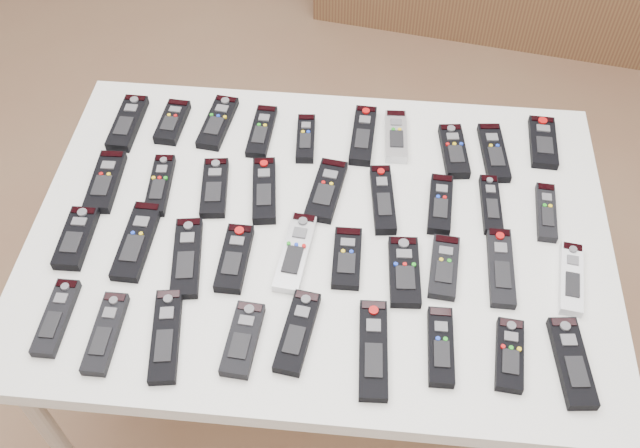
# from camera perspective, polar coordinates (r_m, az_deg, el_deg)

# --- Properties ---
(ground) EXTENTS (4.00, 4.00, 0.00)m
(ground) POSITION_cam_1_polar(r_m,az_deg,el_deg) (2.27, 0.32, -9.92)
(ground) COLOR #8B5F46
(ground) RESTS_ON ground
(table) EXTENTS (1.25, 0.88, 0.78)m
(table) POSITION_cam_1_polar(r_m,az_deg,el_deg) (1.59, -0.00, -1.77)
(table) COLOR white
(table) RESTS_ON ground
(remote_0) EXTENTS (0.06, 0.18, 0.02)m
(remote_0) POSITION_cam_1_polar(r_m,az_deg,el_deg) (1.82, -15.14, 7.81)
(remote_0) COLOR black
(remote_0) RESTS_ON table
(remote_1) EXTENTS (0.06, 0.14, 0.02)m
(remote_1) POSITION_cam_1_polar(r_m,az_deg,el_deg) (1.79, -11.72, 7.99)
(remote_1) COLOR black
(remote_1) RESTS_ON table
(remote_2) EXTENTS (0.08, 0.18, 0.02)m
(remote_2) POSITION_cam_1_polar(r_m,az_deg,el_deg) (1.78, -8.18, 8.04)
(remote_2) COLOR black
(remote_2) RESTS_ON table
(remote_3) EXTENTS (0.06, 0.17, 0.02)m
(remote_3) POSITION_cam_1_polar(r_m,az_deg,el_deg) (1.74, -4.69, 7.40)
(remote_3) COLOR black
(remote_3) RESTS_ON table
(remote_4) EXTENTS (0.05, 0.15, 0.02)m
(remote_4) POSITION_cam_1_polar(r_m,az_deg,el_deg) (1.72, -1.16, 6.86)
(remote_4) COLOR black
(remote_4) RESTS_ON table
(remote_5) EXTENTS (0.06, 0.19, 0.02)m
(remote_5) POSITION_cam_1_polar(r_m,az_deg,el_deg) (1.73, 3.46, 7.10)
(remote_5) COLOR black
(remote_5) RESTS_ON table
(remote_6) EXTENTS (0.06, 0.16, 0.02)m
(remote_6) POSITION_cam_1_polar(r_m,az_deg,el_deg) (1.73, 6.10, 6.99)
(remote_6) COLOR #B7B7BC
(remote_6) RESTS_ON table
(remote_7) EXTENTS (0.07, 0.17, 0.02)m
(remote_7) POSITION_cam_1_polar(r_m,az_deg,el_deg) (1.71, 10.66, 5.75)
(remote_7) COLOR black
(remote_7) RESTS_ON table
(remote_8) EXTENTS (0.07, 0.18, 0.02)m
(remote_8) POSITION_cam_1_polar(r_m,az_deg,el_deg) (1.73, 13.72, 5.58)
(remote_8) COLOR black
(remote_8) RESTS_ON table
(remote_9) EXTENTS (0.07, 0.16, 0.02)m
(remote_9) POSITION_cam_1_polar(r_m,az_deg,el_deg) (1.79, 17.41, 6.27)
(remote_9) COLOR black
(remote_9) RESTS_ON table
(remote_10) EXTENTS (0.07, 0.18, 0.02)m
(remote_10) POSITION_cam_1_polar(r_m,az_deg,el_deg) (1.69, -16.78, 3.28)
(remote_10) COLOR black
(remote_10) RESTS_ON table
(remote_11) EXTENTS (0.06, 0.17, 0.02)m
(remote_11) POSITION_cam_1_polar(r_m,az_deg,el_deg) (1.65, -12.68, 3.07)
(remote_11) COLOR black
(remote_11) RESTS_ON table
(remote_12) EXTENTS (0.08, 0.17, 0.02)m
(remote_12) POSITION_cam_1_polar(r_m,az_deg,el_deg) (1.63, -8.44, 2.90)
(remote_12) COLOR black
(remote_12) RESTS_ON table
(remote_13) EXTENTS (0.08, 0.19, 0.02)m
(remote_13) POSITION_cam_1_polar(r_m,az_deg,el_deg) (1.61, -4.48, 2.71)
(remote_13) COLOR black
(remote_13) RESTS_ON table
(remote_14) EXTENTS (0.09, 0.18, 0.02)m
(remote_14) POSITION_cam_1_polar(r_m,az_deg,el_deg) (1.60, 0.51, 2.72)
(remote_14) COLOR black
(remote_14) RESTS_ON table
(remote_15) EXTENTS (0.07, 0.19, 0.02)m
(remote_15) POSITION_cam_1_polar(r_m,az_deg,el_deg) (1.59, 5.05, 1.98)
(remote_15) COLOR black
(remote_15) RESTS_ON table
(remote_16) EXTENTS (0.06, 0.16, 0.02)m
(remote_16) POSITION_cam_1_polar(r_m,az_deg,el_deg) (1.60, 9.60, 1.56)
(remote_16) COLOR black
(remote_16) RESTS_ON table
(remote_17) EXTENTS (0.04, 0.16, 0.02)m
(remote_17) POSITION_cam_1_polar(r_m,az_deg,el_deg) (1.62, 13.51, 1.53)
(remote_17) COLOR black
(remote_17) RESTS_ON table
(remote_18) EXTENTS (0.05, 0.16, 0.02)m
(remote_18) POSITION_cam_1_polar(r_m,az_deg,el_deg) (1.64, 17.64, 0.91)
(remote_18) COLOR black
(remote_18) RESTS_ON table
(remote_19) EXTENTS (0.06, 0.16, 0.02)m
(remote_19) POSITION_cam_1_polar(r_m,az_deg,el_deg) (1.60, -18.93, -1.07)
(remote_19) COLOR black
(remote_19) RESTS_ON table
(remote_20) EXTENTS (0.06, 0.20, 0.02)m
(remote_20) POSITION_cam_1_polar(r_m,az_deg,el_deg) (1.56, -14.44, -1.33)
(remote_20) COLOR black
(remote_20) RESTS_ON table
(remote_21) EXTENTS (0.08, 0.20, 0.02)m
(remote_21) POSITION_cam_1_polar(r_m,az_deg,el_deg) (1.51, -10.61, -2.65)
(remote_21) COLOR black
(remote_21) RESTS_ON table
(remote_22) EXTENTS (0.06, 0.16, 0.02)m
(remote_22) POSITION_cam_1_polar(r_m,az_deg,el_deg) (1.49, -6.86, -2.73)
(remote_22) COLOR black
(remote_22) RESTS_ON table
(remote_23) EXTENTS (0.07, 0.20, 0.02)m
(remote_23) POSITION_cam_1_polar(r_m,az_deg,el_deg) (1.49, -1.98, -2.27)
(remote_23) COLOR #B7B7BC
(remote_23) RESTS_ON table
(remote_24) EXTENTS (0.06, 0.15, 0.02)m
(remote_24) POSITION_cam_1_polar(r_m,az_deg,el_deg) (1.49, 2.16, -2.74)
(remote_24) COLOR black
(remote_24) RESTS_ON table
(remote_25) EXTENTS (0.07, 0.17, 0.02)m
(remote_25) POSITION_cam_1_polar(r_m,az_deg,el_deg) (1.47, 6.76, -3.80)
(remote_25) COLOR black
(remote_25) RESTS_ON table
(remote_26) EXTENTS (0.07, 0.16, 0.02)m
(remote_26) POSITION_cam_1_polar(r_m,az_deg,el_deg) (1.49, 9.90, -3.40)
(remote_26) COLOR black
(remote_26) RESTS_ON table
(remote_27) EXTENTS (0.05, 0.19, 0.02)m
(remote_27) POSITION_cam_1_polar(r_m,az_deg,el_deg) (1.52, 14.26, -3.37)
(remote_27) COLOR black
(remote_27) RESTS_ON table
(remote_28) EXTENTS (0.07, 0.18, 0.02)m
(remote_28) POSITION_cam_1_polar(r_m,az_deg,el_deg) (1.54, 19.45, -4.11)
(remote_28) COLOR silver
(remote_28) RESTS_ON table
(remote_29) EXTENTS (0.05, 0.17, 0.02)m
(remote_29) POSITION_cam_1_polar(r_m,az_deg,el_deg) (1.49, -20.35, -7.02)
(remote_29) COLOR black
(remote_29) RESTS_ON table
(remote_30) EXTENTS (0.05, 0.17, 0.02)m
(remote_30) POSITION_cam_1_polar(r_m,az_deg,el_deg) (1.44, -16.78, -8.35)
(remote_30) COLOR black
(remote_30) RESTS_ON table
(remote_31) EXTENTS (0.08, 0.20, 0.02)m
(remote_31) POSITION_cam_1_polar(r_m,az_deg,el_deg) (1.41, -12.23, -8.73)
(remote_31) COLOR black
(remote_31) RESTS_ON table
(remote_32) EXTENTS (0.07, 0.16, 0.02)m
(remote_32) POSITION_cam_1_polar(r_m,az_deg,el_deg) (1.38, -6.19, -9.15)
(remote_32) COLOR black
(remote_32) RESTS_ON table
(remote_33) EXTENTS (0.08, 0.18, 0.02)m
(remote_33) POSITION_cam_1_polar(r_m,az_deg,el_deg) (1.39, -1.82, -8.63)
(remote_33) COLOR black
(remote_33) RESTS_ON table
(remote_34) EXTENTS (0.06, 0.21, 0.02)m
(remote_34) POSITION_cam_1_polar(r_m,az_deg,el_deg) (1.37, 4.28, -9.98)
(remote_34) COLOR black
(remote_34) RESTS_ON table
(remote_35) EXTENTS (0.05, 0.16, 0.02)m
(remote_35) POSITION_cam_1_polar(r_m,az_deg,el_deg) (1.39, 9.63, -9.63)
(remote_35) COLOR black
(remote_35) RESTS_ON table
(remote_36) EXTENTS (0.06, 0.15, 0.02)m
(remote_36) POSITION_cam_1_polar(r_m,az_deg,el_deg) (1.41, 14.92, -10.08)
(remote_36) COLOR black
(remote_36) RESTS_ON table
(remote_37) EXTENTS (0.07, 0.19, 0.02)m
(remote_37) POSITION_cam_1_polar(r_m,az_deg,el_deg) (1.43, 19.50, -10.39)
(remote_37) COLOR black
(remote_37) RESTS_ON table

